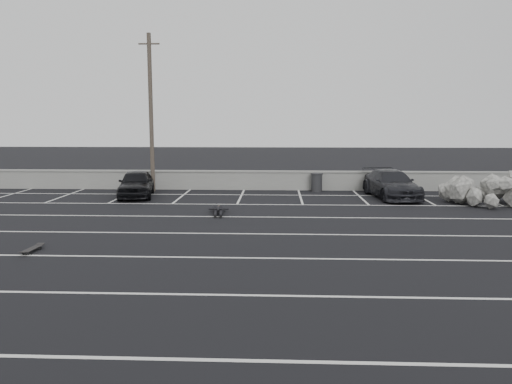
{
  "coord_description": "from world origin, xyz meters",
  "views": [
    {
      "loc": [
        2.82,
        -13.43,
        3.76
      ],
      "look_at": [
        1.99,
        6.03,
        1.0
      ],
      "focal_mm": 35.0,
      "sensor_mm": 36.0,
      "label": 1
    }
  ],
  "objects_px": {
    "trash_bin": "(317,182)",
    "riprap_pile": "(484,193)",
    "car_right": "(391,184)",
    "person": "(219,208)",
    "utility_pole": "(151,113)",
    "skateboard": "(32,249)",
    "car_left": "(136,183)"
  },
  "relations": [
    {
      "from": "car_right",
      "to": "utility_pole",
      "type": "distance_m",
      "value": 13.04
    },
    {
      "from": "person",
      "to": "skateboard",
      "type": "relative_size",
      "value": 2.56
    },
    {
      "from": "car_right",
      "to": "riprap_pile",
      "type": "xyz_separation_m",
      "value": [
        3.84,
        -1.67,
        -0.2
      ]
    },
    {
      "from": "skateboard",
      "to": "riprap_pile",
      "type": "bearing_deg",
      "value": 32.32
    },
    {
      "from": "car_right",
      "to": "skateboard",
      "type": "distance_m",
      "value": 16.88
    },
    {
      "from": "car_left",
      "to": "trash_bin",
      "type": "xyz_separation_m",
      "value": [
        9.21,
        2.29,
        -0.17
      ]
    },
    {
      "from": "riprap_pile",
      "to": "person",
      "type": "xyz_separation_m",
      "value": [
        -11.93,
        -2.87,
        -0.26
      ]
    },
    {
      "from": "utility_pole",
      "to": "skateboard",
      "type": "xyz_separation_m",
      "value": [
        -0.38,
        -12.81,
        -4.14
      ]
    },
    {
      "from": "car_right",
      "to": "riprap_pile",
      "type": "height_order",
      "value": "car_right"
    },
    {
      "from": "riprap_pile",
      "to": "car_left",
      "type": "bearing_deg",
      "value": 175.09
    },
    {
      "from": "trash_bin",
      "to": "person",
      "type": "height_order",
      "value": "trash_bin"
    },
    {
      "from": "person",
      "to": "riprap_pile",
      "type": "bearing_deg",
      "value": 8.03
    },
    {
      "from": "utility_pole",
      "to": "trash_bin",
      "type": "bearing_deg",
      "value": 1.39
    },
    {
      "from": "trash_bin",
      "to": "person",
      "type": "bearing_deg",
      "value": -124.73
    },
    {
      "from": "utility_pole",
      "to": "person",
      "type": "xyz_separation_m",
      "value": [
        4.32,
        -6.36,
        -4.0
      ]
    },
    {
      "from": "utility_pole",
      "to": "trash_bin",
      "type": "distance_m",
      "value": 9.63
    },
    {
      "from": "utility_pole",
      "to": "car_left",
      "type": "bearing_deg",
      "value": -98.96
    },
    {
      "from": "trash_bin",
      "to": "skateboard",
      "type": "relative_size",
      "value": 1.11
    },
    {
      "from": "car_right",
      "to": "person",
      "type": "bearing_deg",
      "value": -157.52
    },
    {
      "from": "utility_pole",
      "to": "riprap_pile",
      "type": "height_order",
      "value": "utility_pole"
    },
    {
      "from": "car_left",
      "to": "person",
      "type": "bearing_deg",
      "value": -53.16
    },
    {
      "from": "car_right",
      "to": "car_left",
      "type": "bearing_deg",
      "value": 174.31
    },
    {
      "from": "car_right",
      "to": "trash_bin",
      "type": "xyz_separation_m",
      "value": [
        -3.54,
        2.04,
        -0.17
      ]
    },
    {
      "from": "car_left",
      "to": "car_right",
      "type": "xyz_separation_m",
      "value": [
        12.75,
        0.25,
        0.0
      ]
    },
    {
      "from": "car_left",
      "to": "utility_pole",
      "type": "bearing_deg",
      "value": 70.59
    },
    {
      "from": "car_left",
      "to": "riprap_pile",
      "type": "relative_size",
      "value": 0.92
    },
    {
      "from": "trash_bin",
      "to": "car_left",
      "type": "bearing_deg",
      "value": -166.06
    },
    {
      "from": "car_left",
      "to": "skateboard",
      "type": "bearing_deg",
      "value": -100.72
    },
    {
      "from": "riprap_pile",
      "to": "utility_pole",
      "type": "bearing_deg",
      "value": 167.87
    },
    {
      "from": "car_right",
      "to": "skateboard",
      "type": "bearing_deg",
      "value": -146.14
    },
    {
      "from": "person",
      "to": "skateboard",
      "type": "bearing_deg",
      "value": -131.54
    },
    {
      "from": "trash_bin",
      "to": "riprap_pile",
      "type": "bearing_deg",
      "value": -26.7
    }
  ]
}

